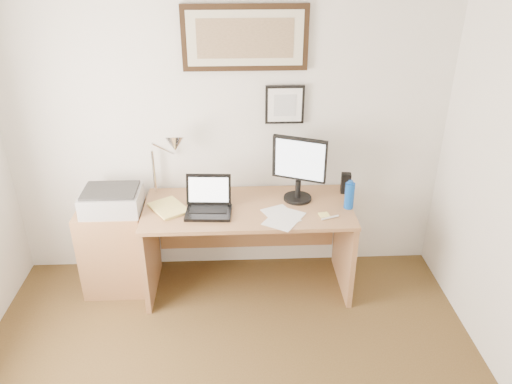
{
  "coord_description": "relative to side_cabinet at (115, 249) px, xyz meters",
  "views": [
    {
      "loc": [
        0.06,
        -1.72,
        2.61
      ],
      "look_at": [
        0.2,
        1.43,
        0.98
      ],
      "focal_mm": 35.0,
      "sensor_mm": 36.0,
      "label": 1
    }
  ],
  "objects": [
    {
      "name": "desk_lamp",
      "position": [
        0.51,
        0.13,
        0.82
      ],
      "size": [
        0.29,
        0.27,
        0.53
      ],
      "color": "white",
      "rests_on": "desk"
    },
    {
      "name": "side_cabinet",
      "position": [
        0.0,
        0.0,
        0.0
      ],
      "size": [
        0.5,
        0.4,
        0.73
      ],
      "primitive_type": "cube",
      "color": "#94643E",
      "rests_on": "floor"
    },
    {
      "name": "wall_back",
      "position": [
        0.92,
        0.32,
        0.89
      ],
      "size": [
        3.5,
        0.02,
        2.5
      ],
      "primitive_type": "cube",
      "color": "white",
      "rests_on": "ground"
    },
    {
      "name": "laptop",
      "position": [
        0.77,
        -0.1,
        0.44
      ],
      "size": [
        0.35,
        0.31,
        0.26
      ],
      "color": "black",
      "rests_on": "desk"
    },
    {
      "name": "printer",
      "position": [
        0.04,
        -0.02,
        0.45
      ],
      "size": [
        0.44,
        0.34,
        0.18
      ],
      "color": "#ACACAE",
      "rests_on": "side_cabinet"
    },
    {
      "name": "paper_sheet_a",
      "position": [
        1.31,
        -0.19,
        0.39
      ],
      "size": [
        0.3,
        0.34,
        0.0
      ],
      "primitive_type": "cube",
      "rotation": [
        0.0,
        0.0,
        0.43
      ],
      "color": "white",
      "rests_on": "desk"
    },
    {
      "name": "sticky_pad",
      "position": [
        1.63,
        -0.21,
        0.39
      ],
      "size": [
        0.08,
        0.08,
        0.01
      ],
      "primitive_type": "cube",
      "rotation": [
        0.0,
        0.0,
        0.16
      ],
      "color": "#F9ED76",
      "rests_on": "desk"
    },
    {
      "name": "desk",
      "position": [
        1.07,
        0.04,
        0.15
      ],
      "size": [
        1.6,
        0.7,
        0.75
      ],
      "color": "#94643E",
      "rests_on": "floor"
    },
    {
      "name": "book",
      "position": [
        0.38,
        -0.12,
        0.4
      ],
      "size": [
        0.35,
        0.37,
        0.02
      ],
      "primitive_type": "imported",
      "rotation": [
        0.0,
        0.0,
        0.59
      ],
      "color": "#E5D06C",
      "rests_on": "desk"
    },
    {
      "name": "paper_sheet_b",
      "position": [
        1.33,
        -0.25,
        0.39
      ],
      "size": [
        0.35,
        0.38,
        0.0
      ],
      "primitive_type": "cube",
      "rotation": [
        0.0,
        0.0,
        -0.56
      ],
      "color": "white",
      "rests_on": "desk"
    },
    {
      "name": "bottle_cap",
      "position": [
        1.84,
        -0.1,
        0.6
      ],
      "size": [
        0.04,
        0.04,
        0.02
      ],
      "primitive_type": "cylinder",
      "color": "#0D47AD",
      "rests_on": "water_bottle"
    },
    {
      "name": "marker_pen",
      "position": [
        1.67,
        -0.25,
        0.39
      ],
      "size": [
        0.14,
        0.06,
        0.02
      ],
      "primitive_type": "cylinder",
      "rotation": [
        0.0,
        1.57,
        0.35
      ],
      "color": "silver",
      "rests_on": "desk"
    },
    {
      "name": "picture_large",
      "position": [
        1.07,
        0.29,
        1.59
      ],
      "size": [
        0.92,
        0.04,
        0.47
      ],
      "color": "black",
      "rests_on": "wall_back"
    },
    {
      "name": "speaker",
      "position": [
        1.87,
        0.16,
        0.47
      ],
      "size": [
        0.08,
        0.07,
        0.17
      ],
      "primitive_type": "cube",
      "rotation": [
        0.0,
        0.0,
        -0.12
      ],
      "color": "black",
      "rests_on": "desk"
    },
    {
      "name": "water_bottle",
      "position": [
        1.84,
        -0.1,
        0.49
      ],
      "size": [
        0.07,
        0.07,
        0.21
      ],
      "primitive_type": "cylinder",
      "color": "#0D47AD",
      "rests_on": "desk"
    },
    {
      "name": "picture_small",
      "position": [
        1.37,
        0.29,
        1.09
      ],
      "size": [
        0.3,
        0.03,
        0.3
      ],
      "color": "black",
      "rests_on": "wall_back"
    },
    {
      "name": "lcd_monitor",
      "position": [
        1.47,
        0.05,
        0.68
      ],
      "size": [
        0.4,
        0.22,
        0.52
      ],
      "color": "black",
      "rests_on": "desk"
    }
  ]
}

